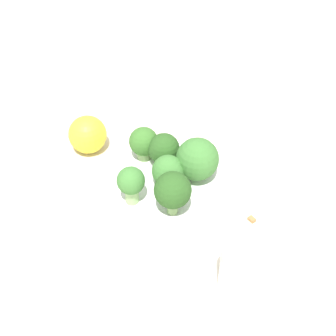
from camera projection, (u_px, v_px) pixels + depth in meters
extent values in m
plane|color=beige|center=(168.00, 205.00, 0.65)|extent=(3.00, 3.00, 0.00)
cylinder|color=white|center=(168.00, 195.00, 0.63)|extent=(0.19, 0.19, 0.04)
cylinder|color=#84AD66|center=(164.00, 159.00, 0.64)|extent=(0.02, 0.02, 0.02)
sphere|color=#28511E|center=(164.00, 149.00, 0.63)|extent=(0.04, 0.04, 0.04)
cylinder|color=#8EB770|center=(171.00, 180.00, 0.61)|extent=(0.02, 0.02, 0.02)
sphere|color=#3D7533|center=(171.00, 170.00, 0.60)|extent=(0.04, 0.04, 0.04)
cylinder|color=#84AD66|center=(197.00, 171.00, 0.62)|extent=(0.01, 0.01, 0.02)
sphere|color=#3D7533|center=(197.00, 159.00, 0.61)|extent=(0.06, 0.06, 0.06)
cylinder|color=#7A9E5B|center=(144.00, 152.00, 0.65)|extent=(0.02, 0.02, 0.02)
sphere|color=#386B28|center=(144.00, 141.00, 0.64)|extent=(0.04, 0.04, 0.04)
cylinder|color=#8EB770|center=(132.00, 193.00, 0.59)|extent=(0.02, 0.02, 0.03)
sphere|color=#3D7533|center=(131.00, 181.00, 0.57)|extent=(0.04, 0.04, 0.04)
cylinder|color=#7A9E5B|center=(173.00, 203.00, 0.57)|extent=(0.02, 0.02, 0.03)
sphere|color=#28511E|center=(173.00, 190.00, 0.56)|extent=(0.05, 0.05, 0.05)
cylinder|color=silver|center=(236.00, 274.00, 0.53)|extent=(0.04, 0.04, 0.06)
cylinder|color=#B7B7BC|center=(239.00, 254.00, 0.50)|extent=(0.04, 0.04, 0.02)
sphere|color=yellow|center=(88.00, 135.00, 0.71)|extent=(0.06, 0.06, 0.06)
cube|color=tan|center=(235.00, 246.00, 0.59)|extent=(0.01, 0.01, 0.01)
cube|color=olive|center=(178.00, 154.00, 0.72)|extent=(0.01, 0.01, 0.01)
cube|color=olive|center=(252.00, 218.00, 0.62)|extent=(0.01, 0.01, 0.01)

